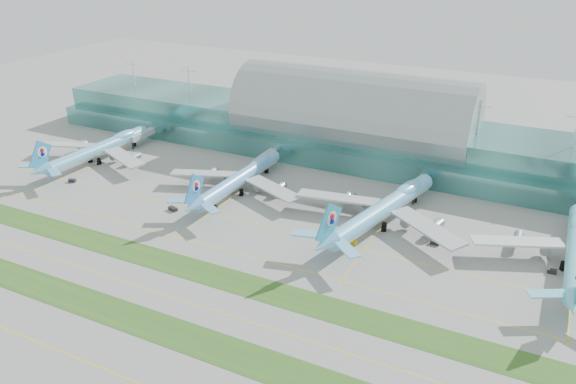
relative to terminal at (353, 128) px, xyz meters
The scene contains 18 objects.
ground 129.58m from the terminal, 90.00° to the right, with size 700.00×700.00×0.00m, color gray.
terminal is the anchor object (origin of this frame).
grass_strip_near 157.43m from the terminal, 90.00° to the right, with size 420.00×12.00×0.08m, color #2D591E.
grass_strip_far 127.58m from the terminal, 90.00° to the right, with size 420.00×12.00×0.08m, color #2D591E.
taxiline_a 177.36m from the terminal, 90.00° to the right, with size 420.00×0.35×0.01m, color yellow.
taxiline_b 143.50m from the terminal, 90.00° to the right, with size 420.00×0.35×0.01m, color yellow.
taxiline_c 111.70m from the terminal, 90.01° to the right, with size 420.00×0.35×0.01m, color yellow.
taxiline_d 89.92m from the terminal, 90.01° to the right, with size 420.00×0.35×0.01m, color yellow.
airliner_a 126.93m from the terminal, 149.87° to the right, with size 67.56×76.70×21.11m.
airliner_b 70.42m from the terminal, 113.66° to the right, with size 65.69×74.49×20.52m.
airliner_c 76.87m from the terminal, 60.30° to the right, with size 71.49×82.45×22.96m.
gse_a 143.47m from the terminal, 145.71° to the right, with size 3.65×1.90×1.30m, color orange.
gse_b 136.95m from the terminal, 138.55° to the right, with size 3.16×1.71×1.44m, color black.
gse_c 103.78m from the terminal, 114.77° to the right, with size 4.03×1.93×1.44m, color black.
gse_d 90.98m from the terminal, 108.82° to the right, with size 3.39×2.10×1.75m, color black.
gse_e 93.21m from the terminal, 69.31° to the right, with size 3.40×1.66×1.59m, color #C6A10B.
gse_f 95.67m from the terminal, 50.81° to the right, with size 3.40×1.87×1.41m, color black.
gse_g 125.58m from the terminal, 37.21° to the right, with size 2.92×1.58×1.52m, color black.
Camera 1 is at (90.59, -128.58, 103.47)m, focal length 35.00 mm.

